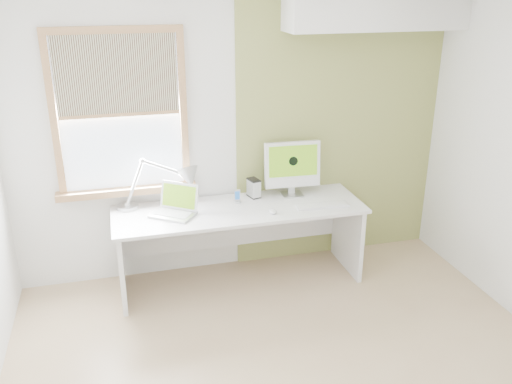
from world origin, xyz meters
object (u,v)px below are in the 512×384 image
object	(u,v)px
desk_lamp	(177,181)
imac	(292,166)
external_drive	(254,188)
laptop	(176,207)
desk	(238,225)

from	to	relation	value
desk_lamp	imac	bearing A→B (deg)	0.52
desk_lamp	imac	xyz separation A→B (m)	(1.06, 0.01, 0.05)
external_drive	imac	xyz separation A→B (m)	(0.36, -0.03, 0.20)
laptop	imac	bearing A→B (deg)	8.41
desk_lamp	laptop	size ratio (longest dim) A/B	1.73
desk	imac	size ratio (longest dim) A/B	4.24
desk	imac	bearing A→B (deg)	13.23
external_drive	imac	world-z (taller)	imac
laptop	external_drive	distance (m)	0.77
laptop	external_drive	size ratio (longest dim) A/B	2.62
imac	desk	bearing A→B (deg)	-166.77
desk	external_drive	xyz separation A→B (m)	(0.19, 0.16, 0.28)
desk_lamp	imac	world-z (taller)	imac
desk	desk_lamp	distance (m)	0.68
external_drive	imac	size ratio (longest dim) A/B	0.33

